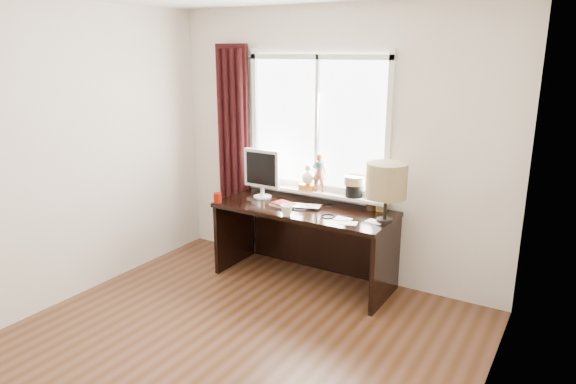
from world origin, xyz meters
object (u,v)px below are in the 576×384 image
Objects in this scene: monitor at (262,171)px; table_lamp at (387,181)px; mug at (287,210)px; laptop at (304,206)px; desk at (309,229)px; red_cup at (218,198)px.

table_lamp is (1.33, -0.09, 0.09)m from monitor.
monitor is at bearing 143.81° from mug.
table_lamp reaches higher than laptop.
monitor is at bearing 176.29° from table_lamp.
laptop reaches higher than desk.
monitor reaches higher than mug.
red_cup reaches higher than desk.
table_lamp reaches higher than desk.
laptop is 0.19× the size of desk.
mug is at bearing -36.19° from monitor.
mug is 0.06× the size of desk.
laptop is 0.67× the size of monitor.
mug is 0.22× the size of monitor.
table_lamp is at bearing 19.85° from mug.
desk is (0.01, 0.40, -0.30)m from mug.
laptop is at bearing -179.86° from table_lamp.
desk is at bearing 172.63° from table_lamp.
mug is (-0.01, -0.29, 0.04)m from laptop.
red_cup is 0.94m from desk.
laptop is 2.98× the size of mug.
mug is at bearing -106.94° from laptop.
red_cup is (-0.79, 0.00, -0.01)m from mug.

